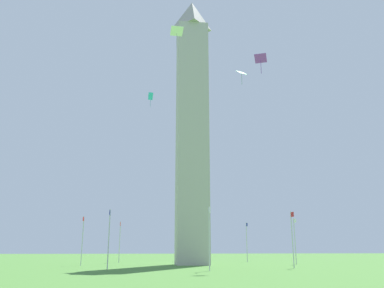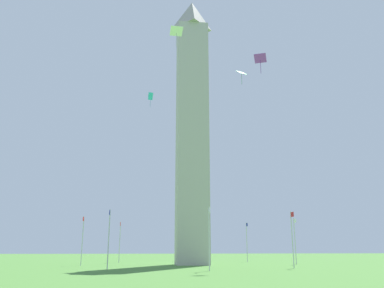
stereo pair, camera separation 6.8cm
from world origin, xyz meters
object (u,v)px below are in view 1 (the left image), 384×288
flagpole_s (182,240)px  kite_purple_diamond (261,59)px  flagpole_n (209,235)px  flagpole_w (82,238)px  kite_green_diamond (242,73)px  obelisk_monument (192,122)px  flagpole_nw (109,236)px  kite_white_diamond (177,32)px  flagpole_se (247,240)px  flagpole_ne (292,236)px  flagpole_e (295,239)px  flagpole_sw (120,240)px  kite_cyan_box (151,96)px

flagpole_s → kite_purple_diamond: (48.96, 2.59, 15.51)m
flagpole_n → kite_purple_diamond: bearing=9.9°
flagpole_s → flagpole_w: bearing=-45.0°
flagpole_s → kite_green_diamond: (29.12, 5.90, 23.46)m
flagpole_n → flagpole_s: bearing=180.0°
obelisk_monument → flagpole_nw: 25.97m
flagpole_nw → kite_white_diamond: size_ratio=4.51×
flagpole_n → flagpole_se: size_ratio=1.00×
flagpole_ne → kite_white_diamond: (22.35, -17.53, 16.26)m
flagpole_w → kite_purple_diamond: kite_purple_diamond is taller
kite_purple_diamond → flagpole_ne: bearing=154.4°
obelisk_monument → flagpole_ne: obelisk_monument is taller
flagpole_e → flagpole_se: same height
kite_purple_diamond → flagpole_nw: bearing=-143.4°
flagpole_sw → kite_purple_diamond: 48.87m
kite_green_diamond → kite_purple_diamond: 21.63m
flagpole_s → kite_cyan_box: 33.88m
flagpole_s → kite_green_diamond: kite_green_diamond is taller
flagpole_n → flagpole_e: 24.17m
flagpole_n → flagpole_se: same height
flagpole_ne → flagpole_nw: size_ratio=1.00×
flagpole_e → flagpole_w: size_ratio=1.00×
flagpole_n → flagpole_e: bearing=135.0°
flagpole_sw → kite_purple_diamond: size_ratio=4.22×
flagpole_sw → kite_green_diamond: 38.15m
flagpole_n → kite_purple_diamond: size_ratio=4.22×
flagpole_e → flagpole_nw: (12.09, -29.18, 0.00)m
flagpole_se → flagpole_n: bearing=-22.5°
flagpole_ne → kite_cyan_box: 28.33m
flagpole_s → flagpole_sw: 13.08m
flagpole_s → kite_cyan_box: bearing=-15.7°
obelisk_monument → flagpole_w: obelisk_monument is taller
flagpole_w → flagpole_e: bearing=90.0°
flagpole_se → kite_purple_diamond: kite_purple_diamond is taller
flagpole_sw → flagpole_nw: same height
kite_white_diamond → kite_green_diamond: kite_green_diamond is taller
flagpole_e → flagpole_nw: 31.58m
flagpole_ne → flagpole_s: (-29.18, -12.09, 0.00)m
flagpole_e → flagpole_nw: bearing=-67.5°
kite_white_diamond → flagpole_sw: bearing=-171.9°
kite_white_diamond → kite_purple_diamond: size_ratio=0.94×
obelisk_monument → kite_purple_diamond: bearing=4.6°
flagpole_e → kite_white_diamond: kite_white_diamond is taller
flagpole_ne → flagpole_e: 13.08m
flagpole_se → flagpole_s: 13.08m
flagpole_sw → flagpole_w: (12.09, -5.01, 0.00)m
flagpole_e → kite_white_diamond: bearing=-33.2°
flagpole_se → kite_white_diamond: size_ratio=4.51×
obelisk_monument → kite_cyan_box: bearing=-39.1°
kite_cyan_box → kite_purple_diamond: bearing=23.4°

